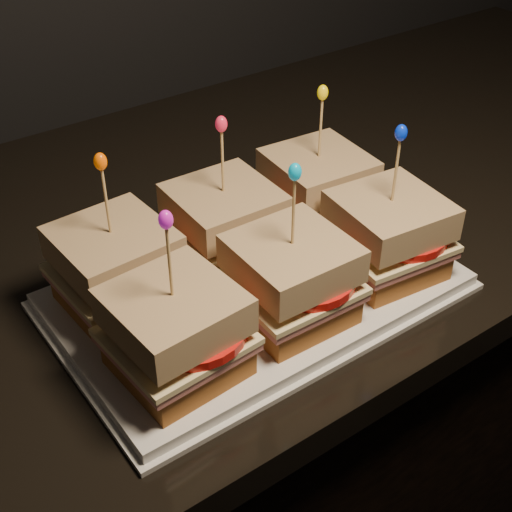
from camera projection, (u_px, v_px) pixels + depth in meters
cabinet at (154, 500)px, 1.12m from camera, size 2.13×0.65×0.90m
granite_slab at (120, 260)px, 0.84m from camera, size 2.17×0.69×0.04m
platter at (256, 291)px, 0.75m from camera, size 0.40×0.25×0.02m
platter_rim at (256, 296)px, 0.75m from camera, size 0.41×0.26×0.01m
sandwich_0_bread_bot at (119, 291)px, 0.71m from camera, size 0.11×0.11×0.03m
sandwich_0_ham at (117, 277)px, 0.70m from camera, size 0.12×0.11×0.01m
sandwich_0_cheese at (117, 271)px, 0.70m from camera, size 0.12×0.11×0.01m
sandwich_0_tomato at (130, 264)px, 0.70m from camera, size 0.10×0.10×0.01m
sandwich_0_bread_top at (113, 247)px, 0.68m from camera, size 0.11×0.11×0.03m
sandwich_0_pick at (107, 205)px, 0.65m from camera, size 0.00×0.00×0.09m
sandwich_0_frill at (100, 162)px, 0.63m from camera, size 0.01×0.01×0.02m
sandwich_1_bread_bot at (225, 248)px, 0.77m from camera, size 0.10×0.10×0.03m
sandwich_1_ham at (225, 234)px, 0.76m from camera, size 0.11×0.11×0.01m
sandwich_1_cheese at (225, 229)px, 0.76m from camera, size 0.12×0.11×0.01m
sandwich_1_tomato at (237, 222)px, 0.76m from camera, size 0.10×0.10×0.01m
sandwich_1_bread_top at (224, 205)px, 0.74m from camera, size 0.11×0.11×0.03m
sandwich_1_pick at (223, 165)px, 0.71m from camera, size 0.00×0.00×0.09m
sandwich_1_frill at (221, 124)px, 0.69m from camera, size 0.01×0.01×0.02m
sandwich_2_bread_bot at (316, 211)px, 0.83m from camera, size 0.11×0.11×0.03m
sandwich_2_ham at (317, 198)px, 0.82m from camera, size 0.12×0.12×0.01m
sandwich_2_cheese at (317, 192)px, 0.82m from camera, size 0.12×0.12×0.01m
sandwich_2_tomato at (329, 186)px, 0.82m from camera, size 0.10×0.10×0.01m
sandwich_2_bread_top at (318, 170)px, 0.80m from camera, size 0.11×0.11×0.03m
sandwich_2_pick at (320, 132)px, 0.77m from camera, size 0.00×0.00×0.09m
sandwich_2_frill at (323, 93)px, 0.75m from camera, size 0.01×0.01×0.02m
sandwich_3_bread_bot at (178, 357)px, 0.64m from camera, size 0.11×0.11×0.03m
sandwich_3_ham at (177, 342)px, 0.63m from camera, size 0.12×0.11×0.01m
sandwich_3_cheese at (176, 336)px, 0.62m from camera, size 0.12×0.12×0.01m
sandwich_3_tomato at (191, 328)px, 0.62m from camera, size 0.10×0.10×0.01m
sandwich_3_bread_top at (174, 310)px, 0.61m from camera, size 0.11×0.11×0.03m
sandwich_3_pick at (170, 266)px, 0.58m from camera, size 0.00×0.00×0.09m
sandwich_3_frill at (166, 220)px, 0.55m from camera, size 0.01×0.01×0.02m
sandwich_4_bread_bot at (290, 303)px, 0.70m from camera, size 0.10×0.10×0.03m
sandwich_4_ham at (291, 289)px, 0.69m from camera, size 0.11×0.11×0.01m
sandwich_4_cheese at (291, 283)px, 0.68m from camera, size 0.11×0.11×0.01m
sandwich_4_tomato at (305, 276)px, 0.68m from camera, size 0.10×0.10×0.01m
sandwich_4_bread_top at (292, 258)px, 0.67m from camera, size 0.10×0.10×0.03m
sandwich_4_pick at (293, 216)px, 0.64m from camera, size 0.00×0.00×0.09m
sandwich_4_frill at (295, 172)px, 0.61m from camera, size 0.01×0.01×0.02m
sandwich_5_bread_bot at (384, 258)px, 0.76m from camera, size 0.11×0.11×0.03m
sandwich_5_ham at (386, 244)px, 0.75m from camera, size 0.12×0.12×0.01m
sandwich_5_cheese at (387, 239)px, 0.74m from camera, size 0.12×0.12×0.01m
sandwich_5_tomato at (400, 232)px, 0.74m from camera, size 0.10×0.10×0.01m
sandwich_5_bread_top at (390, 215)px, 0.73m from camera, size 0.11×0.11×0.03m
sandwich_5_pick at (396, 174)px, 0.70m from camera, size 0.00×0.00×0.09m
sandwich_5_frill at (401, 133)px, 0.67m from camera, size 0.01×0.01×0.02m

